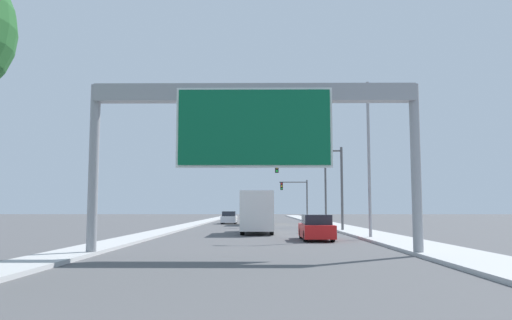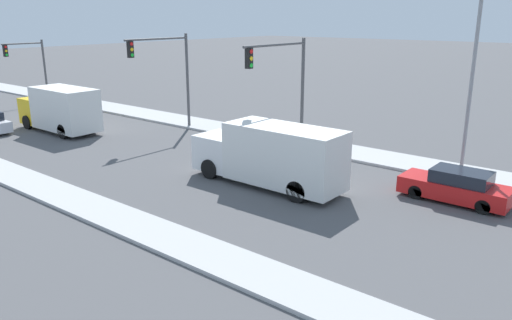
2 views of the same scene
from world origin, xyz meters
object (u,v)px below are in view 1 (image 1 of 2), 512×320
Objects in this scene: traffic_light_mid_block at (309,180)px; sign_gantry at (254,119)px; car_far_left at (229,218)px; car_mid_right at (316,228)px; truck_box_primary at (257,212)px; traffic_light_far_intersection at (298,194)px; street_lamp_right at (365,147)px; truck_box_secondary at (258,210)px; traffic_light_near_intersection at (320,174)px.

sign_gantry is at bearing -99.59° from traffic_light_mid_block.
car_far_left is 31.28m from car_mid_right.
truck_box_primary is 33.34m from traffic_light_far_intersection.
truck_box_secondary is at bearing 104.48° from street_lamp_right.
traffic_light_far_intersection is at bearing 89.14° from traffic_light_near_intersection.
sign_gantry is at bearing -90.00° from truck_box_secondary.
car_mid_right is at bearing -82.45° from truck_box_secondary.
car_far_left is 5.44m from truck_box_secondary.
traffic_light_mid_block is (5.09, 30.12, -0.80)m from sign_gantry.
truck_box_primary reaches higher than car_far_left.
traffic_light_near_intersection reaches higher than truck_box_secondary.
sign_gantry is 1.85× the size of truck_box_secondary.
traffic_light_far_intersection is (0.38, 20.00, -0.73)m from traffic_light_mid_block.
traffic_light_mid_block is (5.09, -5.96, 3.01)m from truck_box_secondary.
car_mid_right is at bearing -98.28° from traffic_light_near_intersection.
truck_box_primary is 14.11m from traffic_light_mid_block.
traffic_light_near_intersection is at bearing 29.15° from truck_box_primary.
car_mid_right is (3.50, 9.66, -4.72)m from sign_gantry.
traffic_light_far_intersection is at bearing 68.70° from truck_box_secondary.
traffic_light_near_intersection is 30.01m from traffic_light_far_intersection.
car_mid_right is at bearing -165.24° from street_lamp_right.
street_lamp_right is at bearing -45.96° from truck_box_primary.
sign_gantry reaches higher than truck_box_primary.
traffic_light_near_intersection is 10.00m from traffic_light_mid_block.
car_far_left is 0.48× the size of street_lamp_right.
traffic_light_near_intersection is at bearing 75.98° from sign_gantry.
car_mid_right is 26.67m from truck_box_secondary.
sign_gantry reaches higher than traffic_light_far_intersection.
car_mid_right is at bearing -92.79° from traffic_light_far_intersection.
traffic_light_near_intersection is (5.02, 20.12, -0.81)m from sign_gantry.
car_far_left is 0.80× the size of traffic_light_far_intersection.
traffic_light_far_intersection is at bearing 87.21° from car_mid_right.
car_mid_right is at bearing -65.44° from truck_box_primary.
car_far_left is (-3.50, 40.15, -4.72)m from sign_gantry.
truck_box_primary is 0.84× the size of street_lamp_right.
car_far_left is 13.77m from traffic_light_mid_block.
traffic_light_far_intersection is at bearing 91.65° from street_lamp_right.
traffic_light_near_intersection is (8.52, -20.02, 3.92)m from car_far_left.
traffic_light_far_intersection is (8.97, 9.98, 3.19)m from car_far_left.
street_lamp_right is at bearing 14.76° from car_mid_right.
truck_box_secondary is 15.23m from traffic_light_far_intersection.
traffic_light_mid_block reaches higher than car_far_left.
street_lamp_right reaches higher than traffic_light_far_intersection.
truck_box_primary is at bearing -99.47° from traffic_light_far_intersection.
traffic_light_mid_block reaches higher than truck_box_secondary.
street_lamp_right is at bearing -85.57° from traffic_light_mid_block.
truck_box_secondary reaches higher than truck_box_primary.
car_mid_right is 5.83m from street_lamp_right.
car_far_left is at bearing 130.77° from truck_box_secondary.
truck_box_primary is at bearing 90.00° from sign_gantry.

